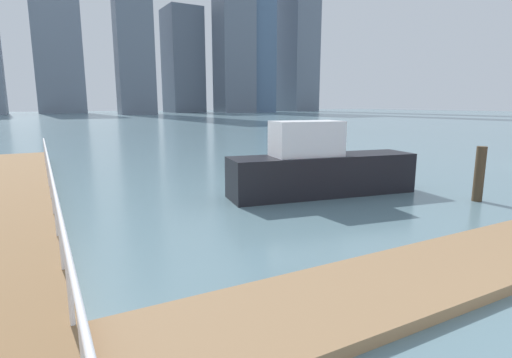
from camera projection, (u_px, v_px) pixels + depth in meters
The scene contains 10 objects.
ground_plane at pixel (153, 189), 13.77m from camera, with size 300.00×300.00×0.00m, color slate.
floating_dock at pixel (488, 257), 7.47m from camera, with size 14.80×2.00×0.18m, color #93704C.
boardwalk_railing at pixel (73, 287), 3.68m from camera, with size 0.06×30.61×1.08m.
dock_piling_1 at pixel (479, 174), 11.96m from camera, with size 0.29×0.29×1.66m, color #473826.
moored_boat_4 at pixel (320, 168), 12.79m from camera, with size 6.29×2.43×2.38m.
skyline_tower_2 at pixel (57, 41), 115.03m from camera, with size 12.89×8.98×40.97m, color gray.
skyline_tower_3 at pixel (131, 11), 103.21m from camera, with size 8.93×13.78×52.90m, color slate.
skyline_tower_4 at pixel (183, 61), 129.37m from camera, with size 10.56×12.54×32.62m, color slate.
skyline_tower_5 at pixel (234, 41), 125.44m from camera, with size 10.91×9.70×44.60m, color slate.
skyline_tower_7 at pixel (299, 2), 144.66m from camera, with size 10.80×13.17×77.94m, color slate.
Camera 1 is at (-3.30, 6.47, 2.92)m, focal length 27.97 mm.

